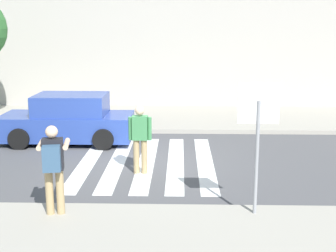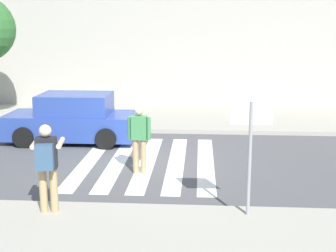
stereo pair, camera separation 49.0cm
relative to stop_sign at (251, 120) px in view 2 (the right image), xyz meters
name	(u,v)px [view 2 (the right image)]	position (x,y,z in m)	size (l,w,h in m)	color
ground_plane	(146,164)	(-2.36, 3.59, -1.97)	(120.00, 120.00, 0.00)	#4C4C4F
sidewalk_far	(164,118)	(-2.36, 9.59, -1.90)	(60.00, 4.80, 0.14)	#9E998C
building_facade_far	(171,41)	(-2.36, 13.99, 0.92)	(56.00, 4.00, 5.79)	#ADA89E
crosswalk_stripe_0	(90,160)	(-3.96, 3.79, -1.97)	(0.44, 5.20, 0.01)	silver
crosswalk_stripe_1	(118,161)	(-3.16, 3.79, -1.97)	(0.44, 5.20, 0.01)	silver
crosswalk_stripe_2	(147,162)	(-2.36, 3.79, -1.97)	(0.44, 5.20, 0.01)	silver
crosswalk_stripe_3	(176,162)	(-1.56, 3.79, -1.97)	(0.44, 5.20, 0.01)	silver
crosswalk_stripe_4	(206,163)	(-0.76, 3.79, -1.97)	(0.44, 5.20, 0.01)	silver
stop_sign	(251,120)	(0.00, 0.00, 0.00)	(0.76, 0.08, 2.52)	gray
photographer_with_backpack	(47,161)	(-3.81, -0.16, -0.80)	(0.67, 0.90, 1.72)	tan
pedestrian_crossing	(139,136)	(-2.44, 2.80, -1.00)	(0.58, 0.25, 1.72)	tan
parked_car_blue	(73,119)	(-4.97, 5.89, -1.25)	(4.10, 1.92, 1.55)	#284293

